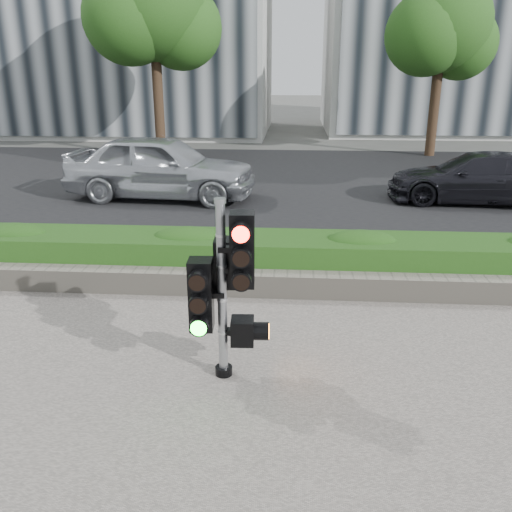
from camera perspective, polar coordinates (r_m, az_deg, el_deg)
name	(u,v)px	position (r m, az deg, el deg)	size (l,w,h in m)	color
ground	(251,362)	(6.31, -0.50, -11.15)	(120.00, 120.00, 0.00)	#51514C
road	(279,183)	(15.75, 2.41, 7.66)	(60.00, 13.00, 0.02)	black
curb	(266,263)	(9.14, 1.06, -0.75)	(60.00, 0.25, 0.12)	gray
stone_wall	(262,283)	(7.92, 0.59, -2.91)	(12.00, 0.32, 0.34)	gray
hedge	(264,258)	(8.47, 0.86, -0.18)	(12.00, 1.00, 0.68)	#3E8027
building_right	(510,6)	(32.32, 25.19, 22.67)	(18.00, 10.00, 12.00)	#B7B7B2
tree_left	(153,9)	(20.66, -10.78, 24.19)	(4.61, 4.03, 7.34)	black
tree_right	(442,27)	(21.60, 18.97, 21.81)	(4.10, 3.58, 6.53)	black
traffic_signal	(225,281)	(5.58, -3.32, -2.65)	(0.68, 0.51, 1.96)	black
car_silver	(161,167)	(13.93, -9.98, 9.26)	(1.90, 4.72, 1.61)	silver
car_dark	(476,178)	(14.40, 22.16, 7.66)	(1.70, 4.19, 1.22)	black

